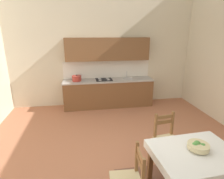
% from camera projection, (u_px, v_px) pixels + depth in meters
% --- Properties ---
extents(ground_plane, '(6.47, 6.83, 0.10)m').
position_uv_depth(ground_plane, '(123.00, 163.00, 3.60)').
color(ground_plane, '#AD6B4C').
extents(wall_back, '(6.47, 0.12, 4.11)m').
position_uv_depth(wall_back, '(103.00, 42.00, 5.96)').
color(wall_back, beige).
rests_on(wall_back, ground_plane).
extents(kitchen_cabinetry, '(2.88, 0.63, 2.20)m').
position_uv_depth(kitchen_cabinetry, '(108.00, 81.00, 6.02)').
color(kitchen_cabinetry, brown).
rests_on(kitchen_cabinetry, ground_plane).
extents(dining_table, '(1.25, 0.98, 0.75)m').
position_uv_depth(dining_table, '(195.00, 160.00, 2.67)').
color(dining_table, brown).
rests_on(dining_table, ground_plane).
extents(dining_chair_kitchen_side, '(0.47, 0.47, 0.93)m').
position_uv_depth(dining_chair_kitchen_side, '(167.00, 139.00, 3.49)').
color(dining_chair_kitchen_side, '#D1BC89').
rests_on(dining_chair_kitchen_side, ground_plane).
extents(fruit_bowl, '(0.30, 0.30, 0.12)m').
position_uv_depth(fruit_bowl, '(198.00, 146.00, 2.66)').
color(fruit_bowl, beige).
rests_on(fruit_bowl, dining_table).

